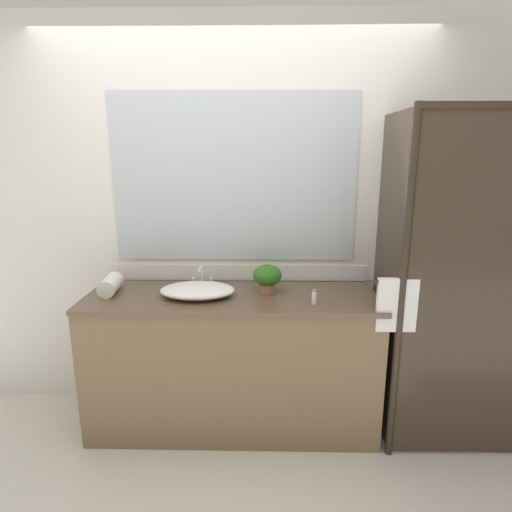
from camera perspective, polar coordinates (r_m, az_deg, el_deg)
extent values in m
plane|color=silver|center=(3.03, -3.05, -21.61)|extent=(8.00, 8.00, 0.00)
cube|color=silver|center=(2.85, -2.88, 4.60)|extent=(4.40, 0.05, 2.60)
cube|color=silver|center=(2.90, -2.84, -2.24)|extent=(1.80, 0.01, 0.11)
cube|color=silver|center=(2.79, -3.00, 10.40)|extent=(1.59, 0.01, 1.08)
cube|color=brown|center=(2.81, -3.15, -14.24)|extent=(1.80, 0.56, 0.87)
cube|color=brown|center=(2.62, -3.30, -5.62)|extent=(1.80, 0.58, 0.03)
cylinder|color=#2D2319|center=(2.44, 19.10, -5.04)|extent=(0.04, 0.04, 2.00)
cube|color=#382B21|center=(2.63, 29.54, -4.72)|extent=(0.96, 0.01, 1.96)
cube|color=#382B21|center=(2.70, 17.29, -3.11)|extent=(0.01, 0.57, 1.96)
cylinder|color=#2D2319|center=(2.42, 18.71, -3.35)|extent=(0.32, 0.02, 0.02)
cube|color=white|center=(2.46, 18.47, -6.30)|extent=(0.22, 0.04, 0.30)
ellipsoid|color=white|center=(2.61, -7.91, -4.60)|extent=(0.46, 0.32, 0.07)
cube|color=silver|center=(2.80, -7.26, -3.87)|extent=(0.17, 0.04, 0.02)
cylinder|color=silver|center=(2.78, -7.30, -2.53)|extent=(0.02, 0.02, 0.12)
cylinder|color=silver|center=(2.72, -7.51, -1.65)|extent=(0.02, 0.11, 0.02)
cylinder|color=silver|center=(2.81, -8.49, -3.29)|extent=(0.02, 0.02, 0.04)
cylinder|color=silver|center=(2.79, -6.06, -3.32)|extent=(0.02, 0.02, 0.04)
cylinder|color=#B77A51|center=(2.66, 1.52, -4.33)|extent=(0.10, 0.10, 0.05)
ellipsoid|color=#2F671F|center=(2.64, 1.53, -2.61)|extent=(0.18, 0.18, 0.13)
cylinder|color=white|center=(2.47, 7.86, -5.65)|extent=(0.03, 0.03, 0.07)
cylinder|color=#9E895B|center=(2.46, 7.90, -4.66)|extent=(0.02, 0.02, 0.02)
cylinder|color=silver|center=(2.80, 2.32, -3.13)|extent=(0.03, 0.03, 0.08)
cylinder|color=#2D6638|center=(2.79, 2.33, -2.19)|extent=(0.02, 0.02, 0.02)
cylinder|color=white|center=(2.79, -19.06, -3.68)|extent=(0.13, 0.24, 0.11)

